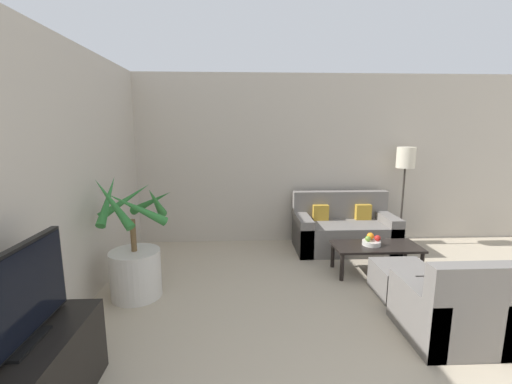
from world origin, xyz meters
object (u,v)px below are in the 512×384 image
television (16,299)px  orange_fruit (370,236)px  potted_palm (135,260)px  fruit_bowl (371,243)px  floor_lamp (405,164)px  ottoman (402,280)px  apple_green (368,239)px  sofa_loveseat (344,231)px  armchair (451,311)px  coffee_table (376,249)px  apple_red (378,238)px

television → orange_fruit: (3.01, 2.25, -0.39)m
potted_palm → fruit_bowl: size_ratio=5.91×
floor_lamp → orange_fruit: bearing=-131.5°
ottoman → apple_green: bearing=108.2°
sofa_loveseat → ottoman: size_ratio=2.58×
armchair → orange_fruit: bearing=96.3°
fruit_bowl → coffee_table: bearing=-8.4°
potted_palm → armchair: potted_palm is taller
sofa_loveseat → armchair: 2.34m
fruit_bowl → apple_green: 0.09m
coffee_table → apple_red: (0.01, -0.00, 0.14)m
coffee_table → armchair: armchair is taller
potted_palm → orange_fruit: size_ratio=14.95×
floor_lamp → apple_red: bearing=-127.5°
sofa_loveseat → orange_fruit: size_ratio=16.39×
apple_red → orange_fruit: orange_fruit is taller
television → apple_green: bearing=36.4°
television → potted_palm: 1.76m
apple_red → armchair: size_ratio=0.10×
potted_palm → coffee_table: (2.91, 0.49, -0.10)m
ottoman → television: bearing=-153.0°
sofa_loveseat → armchair: size_ratio=1.86×
apple_green → orange_fruit: 0.09m
coffee_table → apple_green: (-0.12, -0.01, 0.14)m
potted_palm → floor_lamp: 4.14m
coffee_table → orange_fruit: bearing=136.2°
television → coffee_table: (3.07, 2.19, -0.54)m
potted_palm → fruit_bowl: (2.85, 0.50, -0.02)m
television → ottoman: size_ratio=1.71×
coffee_table → ottoman: size_ratio=1.88×
sofa_loveseat → apple_green: size_ratio=21.38×
apple_red → apple_green: size_ratio=1.10×
television → coffee_table: television is taller
coffee_table → apple_red: apple_red is taller
coffee_table → fruit_bowl: fruit_bowl is taller
coffee_table → sofa_loveseat: bearing=99.4°
television → apple_red: 3.80m
television → apple_red: bearing=35.4°
sofa_loveseat → apple_red: sofa_loveseat is taller
floor_lamp → coffee_table: (-0.83, -1.06, -0.98)m
sofa_loveseat → ottoman: sofa_loveseat is taller
fruit_bowl → apple_red: apple_red is taller
apple_red → armchair: bearing=-86.2°
coffee_table → armchair: (0.10, -1.43, -0.06)m
sofa_loveseat → coffee_table: bearing=-80.6°
orange_fruit → apple_green: bearing=-130.3°
potted_palm → armchair: 3.16m
apple_red → ottoman: apple_red is taller
fruit_bowl → orange_fruit: 0.09m
fruit_bowl → ottoman: bearing=-77.4°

